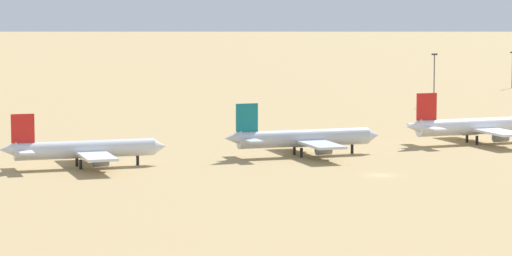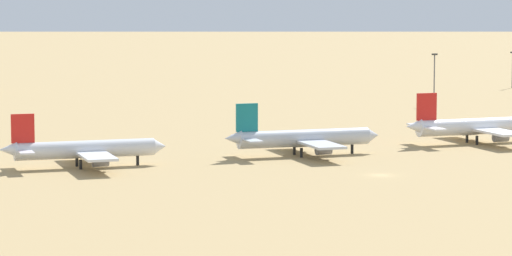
{
  "view_description": "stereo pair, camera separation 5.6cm",
  "coord_description": "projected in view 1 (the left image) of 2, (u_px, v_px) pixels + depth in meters",
  "views": [
    {
      "loc": [
        -126.65,
        -204.04,
        35.01
      ],
      "look_at": [
        -9.14,
        33.54,
        6.0
      ],
      "focal_mm": 91.23,
      "sensor_mm": 36.0,
      "label": 1
    },
    {
      "loc": [
        -126.6,
        -204.06,
        35.01
      ],
      "look_at": [
        -9.14,
        33.54,
        6.0
      ],
      "focal_mm": 91.23,
      "sensor_mm": 36.0,
      "label": 2
    }
  ],
  "objects": [
    {
      "name": "ground",
      "position": [
        380.0,
        175.0,
        241.43
      ],
      "size": [
        4000.0,
        4000.0,
        0.0
      ],
      "primitive_type": "plane",
      "color": "tan"
    },
    {
      "name": "parked_jet_red_3",
      "position": [
        83.0,
        150.0,
        251.14
      ],
      "size": [
        32.73,
        27.81,
        10.82
      ],
      "rotation": [
        0.0,
        0.0,
        -0.14
      ],
      "color": "silver",
      "rests_on": "ground"
    },
    {
      "name": "parked_jet_teal_4",
      "position": [
        302.0,
        138.0,
        268.5
      ],
      "size": [
        34.06,
        28.93,
        11.26
      ],
      "rotation": [
        0.0,
        0.0,
        -0.14
      ],
      "color": "silver",
      "rests_on": "ground"
    },
    {
      "name": "parked_jet_red_5",
      "position": [
        476.0,
        126.0,
        289.86
      ],
      "size": [
        35.28,
        29.84,
        11.65
      ],
      "rotation": [
        0.0,
        0.0,
        -0.1
      ],
      "color": "white",
      "rests_on": "ground"
    },
    {
      "name": "light_pole_mid",
      "position": [
        512.0,
        66.0,
        447.2
      ],
      "size": [
        1.8,
        0.5,
        12.55
      ],
      "color": "#59595E",
      "rests_on": "ground"
    },
    {
      "name": "light_pole_east",
      "position": [
        434.0,
        75.0,
        383.95
      ],
      "size": [
        1.8,
        0.5,
        15.2
      ],
      "color": "#59595E",
      "rests_on": "ground"
    }
  ]
}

